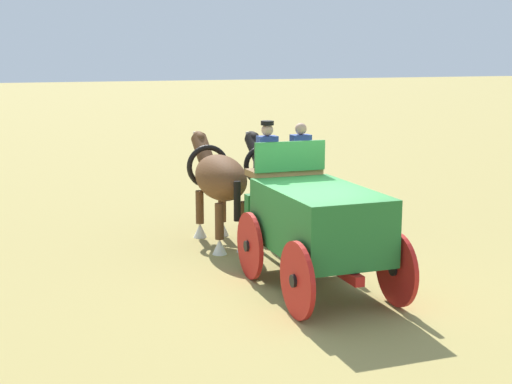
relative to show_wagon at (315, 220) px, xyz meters
name	(u,v)px	position (x,y,z in m)	size (l,w,h in m)	color
ground_plane	(318,291)	(-0.16, 0.01, -1.22)	(220.00, 220.00, 0.00)	#9E8C4C
show_wagon	(315,220)	(0.00, 0.00, 0.00)	(5.70, 2.10, 2.80)	#236B2D
draft_horse_near	(219,179)	(3.57, 0.35, 0.18)	(3.18, 1.13, 2.27)	brown
draft_horse_off	(275,177)	(3.47, -0.95, 0.14)	(3.16, 1.07, 2.23)	black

